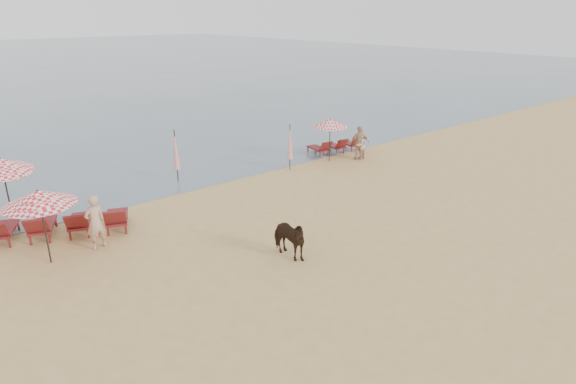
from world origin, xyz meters
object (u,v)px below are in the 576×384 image
at_px(umbrella_open_left_a, 39,198).
at_px(umbrella_open_left_b, 1,165).
at_px(umbrella_closed_right, 290,142).
at_px(cow, 288,238).
at_px(beachgoer_right_b, 359,143).
at_px(lounger_cluster_right, 336,145).
at_px(umbrella_open_right, 330,123).
at_px(umbrella_closed_left, 176,150).
at_px(beachgoer_right_a, 360,145).
at_px(lounger_cluster_left, 60,223).
at_px(beachgoer_left, 95,222).

xyz_separation_m(umbrella_open_left_a, umbrella_open_left_b, (-0.24, 3.95, 0.09)).
xyz_separation_m(umbrella_closed_right, cow, (-5.78, -6.88, -0.71)).
bearing_deg(cow, beachgoer_right_b, 28.11).
xyz_separation_m(umbrella_open_left_a, cow, (5.84, -4.36, -1.48)).
distance_m(lounger_cluster_right, cow, 12.30).
relative_size(umbrella_open_right, umbrella_closed_left, 0.93).
bearing_deg(umbrella_open_left_a, beachgoer_right_a, -17.07).
xyz_separation_m(umbrella_open_left_b, umbrella_closed_left, (6.81, 0.42, -0.77)).
distance_m(umbrella_closed_left, beachgoer_right_b, 9.37).
distance_m(umbrella_open_right, beachgoer_right_a, 2.04).
bearing_deg(umbrella_closed_left, lounger_cluster_right, -7.18).
distance_m(umbrella_open_left_b, umbrella_closed_right, 11.98).
relative_size(lounger_cluster_right, beachgoer_right_a, 1.92).
height_order(umbrella_closed_left, umbrella_closed_right, umbrella_closed_left).
distance_m(lounger_cluster_right, beachgoer_right_b, 1.77).
bearing_deg(lounger_cluster_left, umbrella_open_right, 25.40).
bearing_deg(umbrella_closed_right, lounger_cluster_right, 10.64).
bearing_deg(lounger_cluster_right, umbrella_closed_left, -178.69).
xyz_separation_m(lounger_cluster_left, umbrella_open_right, (13.28, 0.60, 1.52)).
relative_size(umbrella_open_right, beachgoer_left, 1.21).
bearing_deg(lounger_cluster_right, beachgoer_right_a, -80.17).
xyz_separation_m(beachgoer_left, beachgoer_right_b, (14.00, 1.50, -0.03)).
relative_size(beachgoer_left, beachgoer_right_a, 1.21).
xyz_separation_m(umbrella_closed_right, beachgoer_left, (-10.14, -2.48, -0.46)).
distance_m(beachgoer_left, beachgoer_right_b, 14.08).
bearing_deg(umbrella_open_left_b, cow, -45.51).
height_order(umbrella_open_left_a, umbrella_closed_left, umbrella_closed_left).
height_order(lounger_cluster_right, cow, cow).
height_order(umbrella_closed_left, beachgoer_right_b, umbrella_closed_left).
bearing_deg(umbrella_closed_left, lounger_cluster_left, -155.24).
distance_m(beachgoer_left, beachgoer_right_a, 14.14).
relative_size(lounger_cluster_right, umbrella_open_left_a, 1.23).
xyz_separation_m(lounger_cluster_left, umbrella_closed_left, (5.75, 2.65, 0.99)).
distance_m(umbrella_open_left_b, umbrella_open_right, 14.43).
distance_m(umbrella_open_left_b, beachgoer_right_b, 15.96).
distance_m(umbrella_closed_right, beachgoer_left, 10.45).
height_order(umbrella_open_right, umbrella_closed_right, umbrella_closed_right).
height_order(lounger_cluster_right, beachgoer_right_a, beachgoer_right_a).
distance_m(umbrella_open_left_b, umbrella_closed_left, 6.86).
bearing_deg(umbrella_open_left_b, lounger_cluster_right, 5.75).
height_order(umbrella_open_left_a, beachgoer_right_b, umbrella_open_left_a).
bearing_deg(umbrella_open_left_b, beachgoer_right_a, -0.28).
xyz_separation_m(umbrella_open_right, beachgoer_right_b, (1.38, -0.77, -1.11)).
relative_size(cow, beachgoer_left, 0.85).
distance_m(umbrella_closed_left, cow, 8.80).
relative_size(umbrella_open_left_a, beachgoer_right_b, 1.34).
bearing_deg(umbrella_open_left_a, lounger_cluster_right, -11.00).
height_order(umbrella_open_right, beachgoer_right_b, umbrella_open_right).
bearing_deg(beachgoer_left, beachgoer_right_a, 175.78).
bearing_deg(beachgoer_right_b, cow, 56.80).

